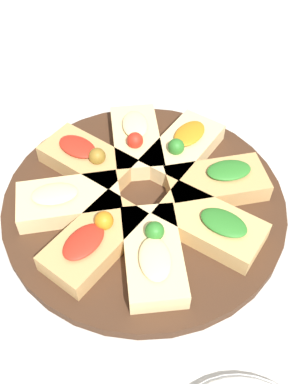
{
  "coord_description": "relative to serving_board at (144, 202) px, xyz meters",
  "views": [
    {
      "loc": [
        -0.44,
        0.07,
        0.55
      ],
      "look_at": [
        0.0,
        0.0,
        0.03
      ],
      "focal_mm": 42.0,
      "sensor_mm": 36.0,
      "label": 1
    }
  ],
  "objects": [
    {
      "name": "focaccia_slice_2",
      "position": [
        -0.08,
        0.08,
        0.03
      ],
      "size": [
        0.16,
        0.16,
        0.05
      ],
      "color": "tan",
      "rests_on": "serving_board"
    },
    {
      "name": "serving_board",
      "position": [
        0.0,
        0.0,
        0.0
      ],
      "size": [
        0.44,
        0.44,
        0.02
      ],
      "primitive_type": "cylinder",
      "color": "#422819",
      "rests_on": "ground_plane"
    },
    {
      "name": "ground_plane",
      "position": [
        0.0,
        0.0,
        -0.01
      ],
      "size": [
        3.0,
        3.0,
        0.0
      ],
      "primitive_type": "plane",
      "color": "beige"
    },
    {
      "name": "focaccia_slice_7",
      "position": [
        0.11,
        -0.01,
        0.03
      ],
      "size": [
        0.15,
        0.08,
        0.05
      ],
      "color": "#E5C689",
      "rests_on": "serving_board"
    },
    {
      "name": "focaccia_slice_4",
      "position": [
        -0.08,
        -0.08,
        0.03
      ],
      "size": [
        0.16,
        0.16,
        0.04
      ],
      "color": "tan",
      "rests_on": "serving_board"
    },
    {
      "name": "focaccia_slice_1",
      "position": [
        -0.0,
        0.11,
        0.03
      ],
      "size": [
        0.08,
        0.15,
        0.04
      ],
      "color": "#E5C689",
      "rests_on": "serving_board"
    },
    {
      "name": "focaccia_slice_6",
      "position": [
        0.08,
        -0.08,
        0.03
      ],
      "size": [
        0.16,
        0.16,
        0.05
      ],
      "color": "#E5C689",
      "rests_on": "serving_board"
    },
    {
      "name": "focaccia_slice_0",
      "position": [
        0.08,
        0.08,
        0.03
      ],
      "size": [
        0.16,
        0.16,
        0.05
      ],
      "color": "tan",
      "rests_on": "serving_board"
    },
    {
      "name": "plate_right",
      "position": [
        0.41,
        0.17,
        -0.0
      ],
      "size": [
        0.22,
        0.22,
        0.02
      ],
      "color": "white",
      "rests_on": "ground_plane"
    },
    {
      "name": "focaccia_slice_3",
      "position": [
        -0.11,
        0.01,
        0.03
      ],
      "size": [
        0.16,
        0.08,
        0.05
      ],
      "color": "#E5C689",
      "rests_on": "serving_board"
    },
    {
      "name": "focaccia_slice_5",
      "position": [
        0.0,
        -0.11,
        0.03
      ],
      "size": [
        0.08,
        0.15,
        0.04
      ],
      "color": "tan",
      "rests_on": "serving_board"
    }
  ]
}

